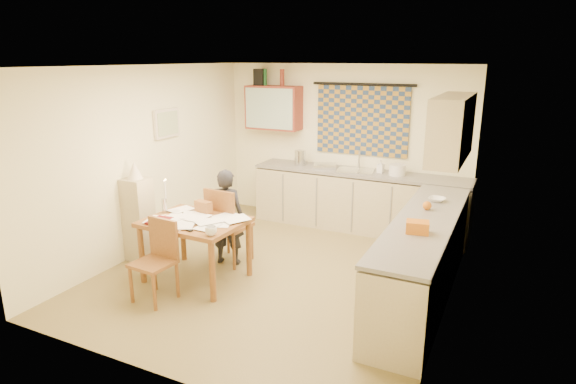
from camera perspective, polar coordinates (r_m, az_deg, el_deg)
The scene contains 44 objects.
floor at distance 6.11m, azimuth -0.95°, elevation -9.54°, with size 4.00×4.50×0.02m, color olive.
ceiling at distance 5.52m, azimuth -1.08°, elevation 14.82°, with size 4.00×4.50×0.02m, color white.
wall_back at distance 7.73m, azimuth 6.59°, elevation 5.59°, with size 4.00×0.02×2.50m, color #FAF4C4.
wall_front at distance 3.89m, azimuth -16.22°, elevation -5.19°, with size 4.00×0.02×2.50m, color #FAF4C4.
wall_left at distance 6.81m, azimuth -16.33°, elevation 3.68°, with size 0.02×4.50×2.50m, color #FAF4C4.
wall_right at distance 5.13m, azimuth 19.46°, elevation -0.41°, with size 0.02×4.50×2.50m, color #FAF4C4.
window_blind at distance 7.54m, azimuth 8.75°, elevation 8.34°, with size 1.45×0.03×1.05m, color navy.
curtain_rod at distance 7.47m, azimuth 8.88°, elevation 12.50°, with size 0.04×0.04×1.60m, color black.
wall_cabinet at distance 7.94m, azimuth -1.70°, elevation 9.97°, with size 0.90×0.34×0.70m, color maroon.
wall_cabinet_glass at distance 7.79m, azimuth -2.28°, elevation 9.85°, with size 0.84×0.02×0.64m, color #99B2A5.
upper_cabinet_right at distance 5.57m, azimuth 18.87°, elevation 7.18°, with size 0.34×1.30×0.70m, color tan.
framed_print at distance 7.01m, azimuth -14.18°, elevation 7.91°, with size 0.04×0.50×0.40m, color beige.
print_canvas at distance 6.99m, azimuth -14.02°, elevation 7.90°, with size 0.01×0.42×0.32m, color beige.
counter_back at distance 7.51m, azimuth 8.34°, elevation -1.04°, with size 3.30×0.62×0.92m.
counter_right at distance 5.54m, azimuth 15.64°, elevation -7.69°, with size 0.62×2.95×0.92m.
stove at distance 4.71m, azimuth 13.52°, elevation -11.87°, with size 0.58×0.58×0.90m.
sink at distance 7.42m, azimuth 7.97°, elevation 2.20°, with size 0.55×0.45×0.10m, color silver.
tap at distance 7.55m, azimuth 8.43°, elevation 3.81°, with size 0.03×0.03×0.28m, color silver.
dish_rack at distance 7.56m, azimuth 4.43°, elevation 3.11°, with size 0.35×0.30×0.06m, color silver.
kettle at distance 7.71m, azimuth 1.44°, elevation 4.07°, with size 0.18×0.18×0.24m, color silver.
mixing_bowl at distance 7.23m, azimuth 12.83°, elevation 2.57°, with size 0.24×0.24×0.16m, color white.
soap_bottle at distance 7.33m, azimuth 10.93°, elevation 3.00°, with size 0.10×0.10×0.19m, color white.
bowl at distance 6.05m, azimuth 17.25°, elevation -0.85°, with size 0.21×0.21×0.05m, color white.
orange_bag at distance 4.92m, azimuth 15.09°, elevation -4.03°, with size 0.22×0.16×0.12m, color #C46613.
fruit_orange at distance 5.68m, azimuth 16.16°, elevation -1.55°, with size 0.10×0.10×0.10m, color #C46613.
speaker at distance 8.02m, azimuth -3.33°, elevation 13.44°, with size 0.16×0.20×0.26m, color black.
bottle_green at distance 7.98m, azimuth -2.79°, elevation 13.44°, with size 0.07×0.07×0.26m, color #195926.
bottle_brown at distance 7.84m, azimuth -0.70°, elevation 13.41°, with size 0.07×0.07×0.26m, color maroon.
dining_table at distance 5.89m, azimuth -10.84°, elevation -6.68°, with size 1.17×0.90×0.75m.
chair_far at distance 6.32m, azimuth -6.91°, elevation -5.56°, with size 0.50×0.50×1.02m.
chair_near at distance 5.55m, azimuth -15.46°, elevation -9.58°, with size 0.44×0.44×0.90m.
person at distance 6.19m, azimuth -7.29°, elevation -2.96°, with size 0.52×0.41×1.25m, color black.
shelf_stand at distance 6.57m, azimuth -17.26°, elevation -3.14°, with size 0.32×0.30×1.10m, color tan.
lampshade at distance 6.39m, azimuth -17.74°, elevation 2.48°, with size 0.20×0.20×0.22m, color beige.
letter_rack at distance 5.94m, azimuth -10.00°, elevation -1.82°, with size 0.22×0.10×0.16m, color brown.
mug at distance 5.23m, azimuth -9.11°, elevation -4.59°, with size 0.13×0.13×0.10m, color white.
magazine at distance 5.84m, azimuth -15.87°, elevation -3.19°, with size 0.24×0.30×0.03m, color maroon.
book at distance 5.93m, azimuth -14.70°, elevation -2.87°, with size 0.19×0.24×0.02m, color #C46613.
orange_box at distance 5.70m, azimuth -15.32°, elevation -3.54°, with size 0.12×0.08×0.04m, color #C46613.
eyeglasses at distance 5.43m, azimuth -11.78°, elevation -4.41°, with size 0.13×0.04×0.02m, color black.
candle_holder at distance 6.08m, azimuth -14.44°, elevation -1.57°, with size 0.06×0.06×0.18m, color silver.
candle at distance 6.04m, azimuth -14.37°, elevation 0.28°, with size 0.02×0.02×0.22m, color white.
candle_flame at distance 6.00m, azimuth -14.31°, elevation 1.40°, with size 0.02×0.02×0.02m, color #FFCC66.
papers at distance 5.74m, azimuth -11.12°, elevation -3.22°, with size 1.16×0.86×0.03m.
Camera 1 is at (2.49, -4.93, 2.60)m, focal length 30.00 mm.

